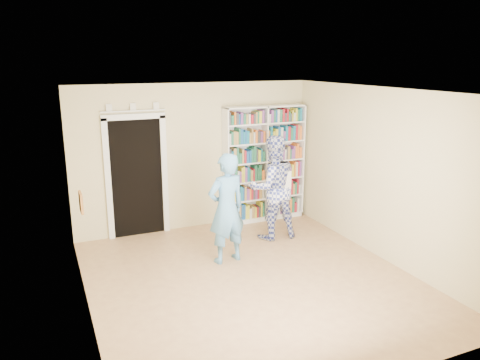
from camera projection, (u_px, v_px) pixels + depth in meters
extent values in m
plane|color=#9E6F4C|center=(252.00, 280.00, 6.78)|extent=(5.00, 5.00, 0.00)
plane|color=white|center=(253.00, 91.00, 6.10)|extent=(5.00, 5.00, 0.00)
plane|color=beige|center=(195.00, 157.00, 8.66)|extent=(4.50, 0.00, 4.50)
plane|color=beige|center=(81.00, 211.00, 5.57)|extent=(0.00, 5.00, 5.00)
plane|color=beige|center=(382.00, 175.00, 7.31)|extent=(0.00, 5.00, 5.00)
cube|color=white|center=(264.00, 164.00, 9.09)|extent=(1.64, 0.31, 2.25)
cube|color=white|center=(264.00, 164.00, 9.09)|extent=(0.03, 0.31, 2.25)
cube|color=black|center=(137.00, 178.00, 8.29)|extent=(0.90, 0.03, 2.10)
cube|color=silver|center=(108.00, 182.00, 8.09)|extent=(0.10, 0.06, 2.20)
cube|color=silver|center=(165.00, 176.00, 8.47)|extent=(0.10, 0.06, 2.20)
cube|color=silver|center=(133.00, 117.00, 8.00)|extent=(1.10, 0.06, 0.10)
cube|color=silver|center=(133.00, 111.00, 7.97)|extent=(1.10, 0.08, 0.02)
cube|color=brown|center=(81.00, 202.00, 5.74)|extent=(0.03, 0.25, 0.25)
imported|color=#5793C1|center=(227.00, 209.00, 7.20)|extent=(0.70, 0.52, 1.74)
imported|color=navy|center=(272.00, 188.00, 8.19)|extent=(0.94, 0.76, 1.85)
cube|color=white|center=(286.00, 181.00, 8.00)|extent=(0.22, 0.05, 0.32)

